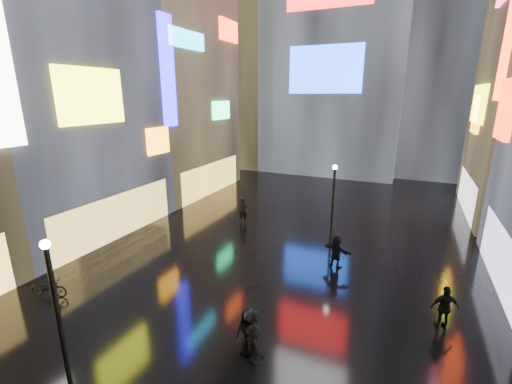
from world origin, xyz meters
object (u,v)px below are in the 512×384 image
Objects in this scene: pedestrian_3 at (445,307)px; bicycle at (49,288)px; lamp_near at (56,306)px; lamp_far at (333,200)px.

bicycle is at bearing -1.76° from pedestrian_3.
pedestrian_3 is at bearing 35.59° from lamp_near.
lamp_near is 1.00× the size of lamp_far.
bicycle is (-17.05, -5.20, -0.48)m from pedestrian_3.
bicycle is at bearing 149.66° from lamp_near.
pedestrian_3 is (11.66, 8.35, -2.00)m from lamp_near.
lamp_near is at bearing -139.55° from bicycle.
bicycle is (-5.38, 3.15, -2.48)m from lamp_near.
lamp_near is 2.95× the size of bicycle.
lamp_near is 15.89m from lamp_far.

